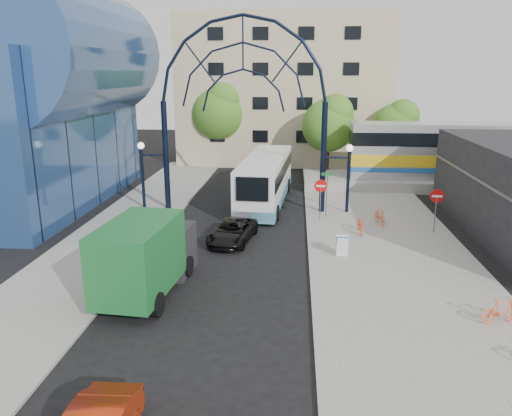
# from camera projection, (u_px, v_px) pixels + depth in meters

# --- Properties ---
(ground) EXTENTS (120.00, 120.00, 0.00)m
(ground) POSITION_uv_depth(u_px,v_px,m) (206.00, 310.00, 18.96)
(ground) COLOR black
(ground) RESTS_ON ground
(sidewalk_east) EXTENTS (8.00, 56.00, 0.12)m
(sidewalk_east) POSITION_uv_depth(u_px,v_px,m) (400.00, 274.00, 22.18)
(sidewalk_east) COLOR gray
(sidewalk_east) RESTS_ON ground
(plaza_west) EXTENTS (5.00, 50.00, 0.12)m
(plaza_west) POSITION_uv_depth(u_px,v_px,m) (100.00, 250.00, 25.21)
(plaza_west) COLOR gray
(plaza_west) RESTS_ON ground
(gateway_arch) EXTENTS (13.64, 0.44, 12.10)m
(gateway_arch) POSITION_uv_depth(u_px,v_px,m) (243.00, 75.00, 30.16)
(gateway_arch) COLOR black
(gateway_arch) RESTS_ON ground
(stop_sign) EXTENTS (0.80, 0.07, 2.50)m
(stop_sign) POSITION_uv_depth(u_px,v_px,m) (321.00, 190.00, 29.60)
(stop_sign) COLOR slate
(stop_sign) RESTS_ON sidewalk_east
(do_not_enter_sign) EXTENTS (0.76, 0.07, 2.48)m
(do_not_enter_sign) POSITION_uv_depth(u_px,v_px,m) (437.00, 200.00, 27.21)
(do_not_enter_sign) COLOR slate
(do_not_enter_sign) RESTS_ON sidewalk_east
(street_name_sign) EXTENTS (0.70, 0.70, 2.80)m
(street_name_sign) POSITION_uv_depth(u_px,v_px,m) (327.00, 185.00, 30.11)
(street_name_sign) COLOR slate
(street_name_sign) RESTS_ON sidewalk_east
(sandwich_board) EXTENTS (0.55, 0.61, 0.99)m
(sandwich_board) POSITION_uv_depth(u_px,v_px,m) (342.00, 244.00, 24.08)
(sandwich_board) COLOR white
(sandwich_board) RESTS_ON sidewalk_east
(transit_hall) EXTENTS (16.50, 18.00, 14.50)m
(transit_hall) POSITION_uv_depth(u_px,v_px,m) (14.00, 104.00, 32.78)
(transit_hall) COLOR navy
(transit_hall) RESTS_ON ground
(apartment_block) EXTENTS (20.00, 12.10, 14.00)m
(apartment_block) POSITION_uv_depth(u_px,v_px,m) (284.00, 90.00, 50.58)
(apartment_block) COLOR #C5B289
(apartment_block) RESTS_ON ground
(train_platform) EXTENTS (32.00, 5.00, 0.80)m
(train_platform) POSITION_uv_depth(u_px,v_px,m) (512.00, 184.00, 38.48)
(train_platform) COLOR gray
(train_platform) RESTS_ON ground
(tree_north_a) EXTENTS (4.48, 4.48, 7.00)m
(tree_north_a) POSITION_uv_depth(u_px,v_px,m) (330.00, 122.00, 42.20)
(tree_north_a) COLOR #382314
(tree_north_a) RESTS_ON ground
(tree_north_b) EXTENTS (5.12, 5.12, 8.00)m
(tree_north_b) POSITION_uv_depth(u_px,v_px,m) (220.00, 110.00, 46.63)
(tree_north_b) COLOR #382314
(tree_north_b) RESTS_ON ground
(tree_north_c) EXTENTS (4.16, 4.16, 6.50)m
(tree_north_c) POSITION_uv_depth(u_px,v_px,m) (397.00, 125.00, 43.75)
(tree_north_c) COLOR #382314
(tree_north_c) RESTS_ON ground
(city_bus) EXTENTS (3.39, 11.72, 3.18)m
(city_bus) POSITION_uv_depth(u_px,v_px,m) (266.00, 179.00, 34.17)
(city_bus) COLOR white
(city_bus) RESTS_ON ground
(green_truck) EXTENTS (2.90, 6.53, 3.21)m
(green_truck) POSITION_uv_depth(u_px,v_px,m) (147.00, 255.00, 20.19)
(green_truck) COLOR black
(green_truck) RESTS_ON ground
(black_suv) EXTENTS (2.59, 4.46, 1.17)m
(black_suv) POSITION_uv_depth(u_px,v_px,m) (232.00, 231.00, 26.45)
(black_suv) COLOR black
(black_suv) RESTS_ON ground
(bike_near_a) EXTENTS (0.63, 1.81, 0.95)m
(bike_near_a) POSITION_uv_depth(u_px,v_px,m) (361.00, 224.00, 27.67)
(bike_near_a) COLOR #ED562F
(bike_near_a) RESTS_ON sidewalk_east
(bike_near_b) EXTENTS (0.78, 1.80, 1.04)m
(bike_near_b) POSITION_uv_depth(u_px,v_px,m) (380.00, 215.00, 29.16)
(bike_near_b) COLOR orange
(bike_near_b) RESTS_ON sidewalk_east
(bike_far_b) EXTENTS (1.64, 0.84, 0.95)m
(bike_far_b) POSITION_uv_depth(u_px,v_px,m) (502.00, 311.00, 17.66)
(bike_far_b) COLOR orange
(bike_far_b) RESTS_ON sidewalk_east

